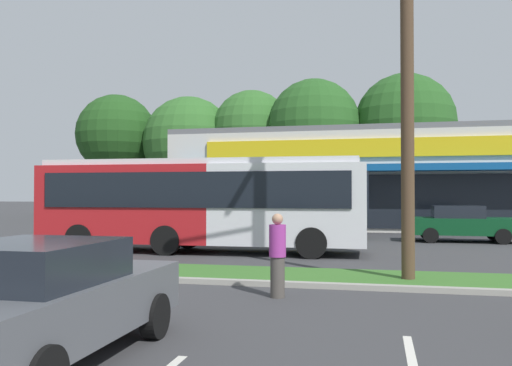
{
  "coord_description": "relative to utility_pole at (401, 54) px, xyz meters",
  "views": [
    {
      "loc": [
        2.37,
        0.98,
        2.07
      ],
      "look_at": [
        -1.5,
        18.1,
        2.41
      ],
      "focal_mm": 37.86,
      "sensor_mm": 36.0,
      "label": 1
    }
  ],
  "objects": [
    {
      "name": "tree_far_left",
      "position": [
        -24.1,
        32.91,
        2.24
      ],
      "size": [
        7.33,
        7.33,
        11.19
      ],
      "color": "#473323",
      "rests_on": "ground_plane"
    },
    {
      "name": "tree_mid_right",
      "position": [
        1.66,
        32.81,
        2.48
      ],
      "size": [
        8.22,
        8.22,
        11.87
      ],
      "color": "#473323",
      "rests_on": "ground_plane"
    },
    {
      "name": "pedestrian_by_pole",
      "position": [
        -2.48,
        -2.2,
        -4.44
      ],
      "size": [
        0.34,
        0.34,
        1.67
      ],
      "rotation": [
        0.0,
        0.0,
        1.44
      ],
      "color": "#47423D",
      "rests_on": "ground_plane"
    },
    {
      "name": "tree_mid",
      "position": [
        -5.62,
        31.48,
        2.42
      ],
      "size": [
        7.54,
        7.54,
        11.48
      ],
      "color": "#473323",
      "rests_on": "ground_plane"
    },
    {
      "name": "storefront_building",
      "position": [
        -0.22,
        22.81,
        -2.39
      ],
      "size": [
        24.24,
        14.45,
        5.76
      ],
      "color": "beige",
      "rests_on": "ground_plane"
    },
    {
      "name": "grass_median",
      "position": [
        -2.9,
        0.26,
        -5.22
      ],
      "size": [
        56.0,
        2.2,
        0.12
      ],
      "primitive_type": "cube",
      "color": "#386B28",
      "rests_on": "ground_plane"
    },
    {
      "name": "tree_mid_left",
      "position": [
        -11.25,
        32.99,
        2.32
      ],
      "size": [
        6.91,
        6.91,
        11.07
      ],
      "color": "#473323",
      "rests_on": "ground_plane"
    },
    {
      "name": "car_3",
      "position": [
        2.96,
        11.59,
        -4.49
      ],
      "size": [
        4.52,
        1.94,
        1.55
      ],
      "color": "#0C3F1E",
      "rests_on": "ground_plane"
    },
    {
      "name": "utility_pole",
      "position": [
        0.0,
        0.0,
        0.0
      ],
      "size": [
        3.11,
        2.39,
        9.86
      ],
      "color": "#4C3826",
      "rests_on": "ground_plane"
    },
    {
      "name": "city_bus",
      "position": [
        -6.6,
        5.35,
        -3.51
      ],
      "size": [
        11.56,
        2.85,
        3.25
      ],
      "rotation": [
        0.0,
        0.0,
        0.02
      ],
      "color": "#AD191E",
      "rests_on": "ground_plane"
    },
    {
      "name": "car_1",
      "position": [
        -4.52,
        -6.94,
        -4.51
      ],
      "size": [
        2.0,
        4.3,
        1.49
      ],
      "rotation": [
        0.0,
        0.0,
        1.57
      ],
      "color": "#515459",
      "rests_on": "ground_plane"
    },
    {
      "name": "curb_lip",
      "position": [
        -2.9,
        -0.96,
        -5.22
      ],
      "size": [
        56.0,
        0.24,
        0.12
      ],
      "primitive_type": "cube",
      "color": "#99968C",
      "rests_on": "ground_plane"
    },
    {
      "name": "tree_left",
      "position": [
        -17.15,
        33.27,
        1.38
      ],
      "size": [
        8.26,
        8.26,
        10.79
      ],
      "color": "#473323",
      "rests_on": "ground_plane"
    },
    {
      "name": "car_0",
      "position": [
        -3.34,
        12.27,
        -4.5
      ],
      "size": [
        4.47,
        2.0,
        1.52
      ],
      "rotation": [
        0.0,
        0.0,
        3.14
      ],
      "color": "#0C3F1E",
      "rests_on": "ground_plane"
    }
  ]
}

